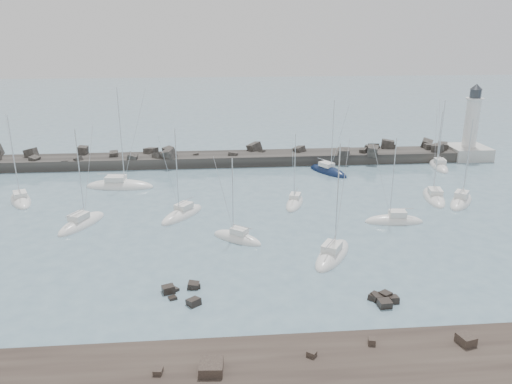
# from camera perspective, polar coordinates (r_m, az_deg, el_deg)

# --- Properties ---
(ground) EXTENTS (400.00, 400.00, 0.00)m
(ground) POSITION_cam_1_polar(r_m,az_deg,el_deg) (55.44, -3.59, -7.07)
(ground) COLOR slate
(ground) RESTS_ON ground
(rock_cluster_near) EXTENTS (3.95, 4.48, 1.31)m
(rock_cluster_near) POSITION_cam_1_polar(r_m,az_deg,el_deg) (48.16, -8.24, -11.36)
(rock_cluster_near) COLOR black
(rock_cluster_near) RESTS_ON ground
(rock_cluster_far) EXTENTS (2.78, 2.93, 1.28)m
(rock_cluster_far) POSITION_cam_1_polar(r_m,az_deg,el_deg) (47.89, 14.21, -11.89)
(rock_cluster_far) COLOR black
(rock_cluster_far) RESTS_ON ground
(breakwater) EXTENTS (115.00, 7.90, 5.32)m
(breakwater) POSITION_cam_1_polar(r_m,az_deg,el_deg) (91.40, -9.05, 3.31)
(breakwater) COLOR #292725
(breakwater) RESTS_ON ground
(lighthouse) EXTENTS (7.00, 7.00, 14.60)m
(lighthouse) POSITION_cam_1_polar(r_m,az_deg,el_deg) (102.35, 23.15, 5.26)
(lighthouse) COLOR #B0B0AA
(lighthouse) RESTS_ON ground
(sailboat_1) EXTENTS (5.91, 8.71, 13.21)m
(sailboat_1) POSITION_cam_1_polar(r_m,az_deg,el_deg) (78.96, -25.28, -0.86)
(sailboat_1) COLOR white
(sailboat_1) RESTS_ON ground
(sailboat_3) EXTENTS (5.93, 8.51, 13.14)m
(sailboat_3) POSITION_cam_1_polar(r_m,az_deg,el_deg) (66.63, -19.29, -3.48)
(sailboat_3) COLOR white
(sailboat_3) RESTS_ON ground
(sailboat_4) EXTENTS (10.87, 4.49, 16.55)m
(sailboat_4) POSITION_cam_1_polar(r_m,az_deg,el_deg) (80.34, -15.32, 0.61)
(sailboat_4) COLOR white
(sailboat_4) RESTS_ON ground
(sailboat_5) EXTENTS (6.50, 5.67, 10.73)m
(sailboat_5) POSITION_cam_1_polar(r_m,az_deg,el_deg) (58.76, -2.16, -5.35)
(sailboat_5) COLOR white
(sailboat_5) RESTS_ON ground
(sailboat_6) EXTENTS (4.28, 7.24, 11.05)m
(sailboat_6) POSITION_cam_1_polar(r_m,az_deg,el_deg) (70.42, 4.43, -1.29)
(sailboat_6) COLOR white
(sailboat_6) RESTS_ON ground
(sailboat_7) EXTENTS (6.67, 8.60, 13.52)m
(sailboat_7) POSITION_cam_1_polar(r_m,az_deg,el_deg) (55.22, 8.72, -7.20)
(sailboat_7) COLOR white
(sailboat_7) RESTS_ON ground
(sailboat_8) EXTENTS (6.61, 8.61, 13.47)m
(sailboat_8) POSITION_cam_1_polar(r_m,az_deg,el_deg) (86.25, 8.22, 2.31)
(sailboat_8) COLOR #0D1A39
(sailboat_8) RESTS_ON ground
(sailboat_9) EXTENTS (7.62, 2.94, 11.93)m
(sailboat_9) POSITION_cam_1_polar(r_m,az_deg,el_deg) (66.14, 15.49, -3.26)
(sailboat_9) COLOR white
(sailboat_9) RESTS_ON ground
(sailboat_10) EXTENTS (4.35, 8.96, 13.61)m
(sailboat_10) POSITION_cam_1_polar(r_m,az_deg,el_deg) (76.83, 19.65, -0.64)
(sailboat_10) COLOR white
(sailboat_10) RESTS_ON ground
(sailboat_12) EXTENTS (6.83, 7.88, 12.94)m
(sailboat_12) POSITION_cam_1_polar(r_m,az_deg,el_deg) (76.38, 22.38, -1.06)
(sailboat_12) COLOR white
(sailboat_12) RESTS_ON ground
(sailboat_13) EXTENTS (6.64, 8.02, 12.80)m
(sailboat_13) POSITION_cam_1_polar(r_m,az_deg,el_deg) (66.60, -8.41, -2.61)
(sailboat_13) COLOR white
(sailboat_13) RESTS_ON ground
(sailboat_14) EXTENTS (3.57, 8.27, 12.81)m
(sailboat_14) POSITION_cam_1_polar(r_m,az_deg,el_deg) (94.13, 20.14, 2.72)
(sailboat_14) COLOR white
(sailboat_14) RESTS_ON ground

